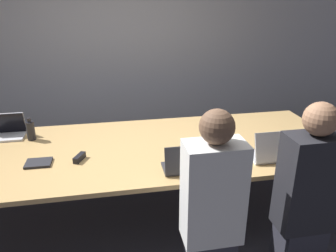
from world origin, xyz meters
TOP-DOWN VIEW (x-y plane):
  - ground_plane at (0.00, 0.00)m, footprint 24.00×24.00m
  - curtain_wall at (0.00, 2.19)m, footprint 12.00×0.06m
  - conference_table at (0.00, 0.00)m, footprint 3.94×1.41m
  - laptop_near_right at (1.11, -0.46)m, footprint 0.32×0.26m
  - person_near_right at (1.14, -0.99)m, footprint 0.40×0.24m
  - laptop_near_midright at (0.37, -0.52)m, footprint 0.36×0.23m
  - person_near_midright at (0.44, -0.99)m, footprint 0.40×0.24m
  - cup_near_midright at (0.67, -0.46)m, footprint 0.09×0.09m
  - bottle_near_midright at (0.67, -0.36)m, footprint 0.06×0.06m
  - laptop_far_left at (-1.22, 0.49)m, footprint 0.36×0.23m
  - bottle_far_left at (-0.96, 0.36)m, footprint 0.08×0.08m
  - stapler at (-0.47, -0.17)m, footprint 0.10×0.15m
  - notebook at (-0.81, -0.17)m, footprint 0.21×0.17m

SIDE VIEW (x-z plane):
  - ground_plane at x=0.00m, z-range 0.00..0.00m
  - conference_table at x=0.00m, z-range 0.31..1.04m
  - person_near_midright at x=0.44m, z-range -0.02..1.38m
  - person_near_right at x=1.14m, z-range -0.02..1.38m
  - notebook at x=-0.81m, z-range 0.72..0.74m
  - stapler at x=-0.47m, z-range 0.72..0.77m
  - cup_near_midright at x=0.67m, z-range 0.72..0.80m
  - laptop_far_left at x=-1.22m, z-range 0.67..0.91m
  - laptop_near_midright at x=0.37m, z-range 0.67..0.91m
  - laptop_near_right at x=1.11m, z-range 0.67..0.93m
  - bottle_far_left at x=-0.96m, z-range 0.71..0.93m
  - bottle_near_midright at x=0.67m, z-range 0.71..0.94m
  - curtain_wall at x=0.00m, z-range 0.00..2.80m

